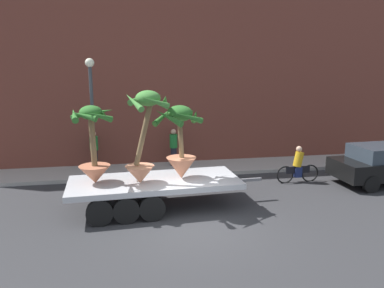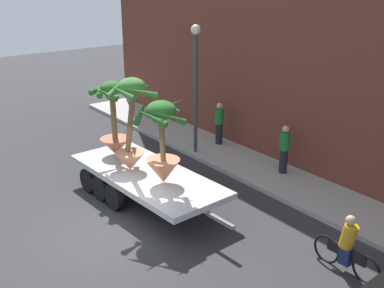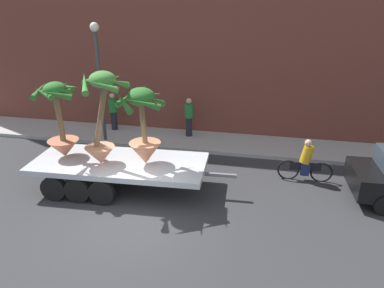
{
  "view_description": "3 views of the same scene",
  "coord_description": "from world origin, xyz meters",
  "px_view_note": "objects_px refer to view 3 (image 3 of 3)",
  "views": [
    {
      "loc": [
        -1.96,
        -10.05,
        4.62
      ],
      "look_at": [
        0.36,
        2.77,
        1.92
      ],
      "focal_mm": 34.64,
      "sensor_mm": 36.0,
      "label": 1
    },
    {
      "loc": [
        10.36,
        -5.25,
        6.87
      ],
      "look_at": [
        -0.18,
        2.78,
        1.94
      ],
      "focal_mm": 44.46,
      "sensor_mm": 36.0,
      "label": 2
    },
    {
      "loc": [
        3.4,
        -8.11,
        5.95
      ],
      "look_at": [
        1.12,
        2.67,
        1.37
      ],
      "focal_mm": 33.73,
      "sensor_mm": 36.0,
      "label": 3
    }
  ],
  "objects_px": {
    "flatbed_trailer": "(112,167)",
    "street_lamp": "(98,68)",
    "potted_palm_rear": "(101,120)",
    "potted_palm_front": "(60,123)",
    "pedestrian_near_gate": "(189,116)",
    "cyclist": "(306,163)",
    "pedestrian_far_left": "(113,111)",
    "potted_palm_middle": "(143,128)"
  },
  "relations": [
    {
      "from": "potted_palm_middle",
      "to": "street_lamp",
      "type": "distance_m",
      "value": 4.82
    },
    {
      "from": "potted_palm_rear",
      "to": "potted_palm_middle",
      "type": "distance_m",
      "value": 1.28
    },
    {
      "from": "potted_palm_middle",
      "to": "cyclist",
      "type": "relative_size",
      "value": 1.33
    },
    {
      "from": "potted_palm_rear",
      "to": "potted_palm_front",
      "type": "relative_size",
      "value": 1.18
    },
    {
      "from": "cyclist",
      "to": "pedestrian_near_gate",
      "type": "bearing_deg",
      "value": 147.81
    },
    {
      "from": "street_lamp",
      "to": "potted_palm_front",
      "type": "bearing_deg",
      "value": -85.75
    },
    {
      "from": "pedestrian_far_left",
      "to": "flatbed_trailer",
      "type": "bearing_deg",
      "value": -67.34
    },
    {
      "from": "potted_palm_front",
      "to": "street_lamp",
      "type": "height_order",
      "value": "street_lamp"
    },
    {
      "from": "potted_palm_rear",
      "to": "street_lamp",
      "type": "height_order",
      "value": "street_lamp"
    },
    {
      "from": "flatbed_trailer",
      "to": "potted_palm_middle",
      "type": "xyz_separation_m",
      "value": [
        1.14,
        0.03,
        1.41
      ]
    },
    {
      "from": "flatbed_trailer",
      "to": "potted_palm_rear",
      "type": "height_order",
      "value": "potted_palm_rear"
    },
    {
      "from": "potted_palm_middle",
      "to": "potted_palm_front",
      "type": "height_order",
      "value": "potted_palm_front"
    },
    {
      "from": "pedestrian_near_gate",
      "to": "pedestrian_far_left",
      "type": "relative_size",
      "value": 1.0
    },
    {
      "from": "flatbed_trailer",
      "to": "street_lamp",
      "type": "height_order",
      "value": "street_lamp"
    },
    {
      "from": "potted_palm_middle",
      "to": "potted_palm_front",
      "type": "bearing_deg",
      "value": -179.55
    },
    {
      "from": "potted_palm_middle",
      "to": "pedestrian_near_gate",
      "type": "distance_m",
      "value": 4.91
    },
    {
      "from": "potted_palm_rear",
      "to": "potted_palm_middle",
      "type": "xyz_separation_m",
      "value": [
        1.21,
        0.31,
        -0.29
      ]
    },
    {
      "from": "potted_palm_middle",
      "to": "flatbed_trailer",
      "type": "bearing_deg",
      "value": -178.58
    },
    {
      "from": "potted_palm_front",
      "to": "pedestrian_near_gate",
      "type": "bearing_deg",
      "value": 56.42
    },
    {
      "from": "potted_palm_rear",
      "to": "potted_palm_middle",
      "type": "bearing_deg",
      "value": 14.33
    },
    {
      "from": "cyclist",
      "to": "potted_palm_front",
      "type": "bearing_deg",
      "value": -167.07
    },
    {
      "from": "flatbed_trailer",
      "to": "street_lamp",
      "type": "xyz_separation_m",
      "value": [
        -1.92,
        3.6,
        2.47
      ]
    },
    {
      "from": "potted_palm_front",
      "to": "pedestrian_far_left",
      "type": "distance_m",
      "value": 5.02
    },
    {
      "from": "potted_palm_middle",
      "to": "street_lamp",
      "type": "height_order",
      "value": "street_lamp"
    },
    {
      "from": "potted_palm_middle",
      "to": "pedestrian_far_left",
      "type": "distance_m",
      "value": 5.92
    },
    {
      "from": "potted_palm_front",
      "to": "cyclist",
      "type": "height_order",
      "value": "potted_palm_front"
    },
    {
      "from": "pedestrian_near_gate",
      "to": "potted_palm_middle",
      "type": "bearing_deg",
      "value": -94.64
    },
    {
      "from": "pedestrian_near_gate",
      "to": "street_lamp",
      "type": "relative_size",
      "value": 0.35
    },
    {
      "from": "flatbed_trailer",
      "to": "pedestrian_far_left",
      "type": "bearing_deg",
      "value": 112.66
    },
    {
      "from": "potted_palm_rear",
      "to": "potted_palm_middle",
      "type": "relative_size",
      "value": 1.21
    },
    {
      "from": "potted_palm_front",
      "to": "cyclist",
      "type": "relative_size",
      "value": 1.36
    },
    {
      "from": "pedestrian_near_gate",
      "to": "pedestrian_far_left",
      "type": "height_order",
      "value": "same"
    },
    {
      "from": "flatbed_trailer",
      "to": "potted_palm_front",
      "type": "bearing_deg",
      "value": 179.78
    },
    {
      "from": "pedestrian_near_gate",
      "to": "pedestrian_far_left",
      "type": "xyz_separation_m",
      "value": [
        -3.56,
        0.1,
        0.0
      ]
    },
    {
      "from": "potted_palm_rear",
      "to": "street_lamp",
      "type": "bearing_deg",
      "value": 115.52
    },
    {
      "from": "potted_palm_front",
      "to": "street_lamp",
      "type": "xyz_separation_m",
      "value": [
        -0.27,
        3.59,
        1.1
      ]
    },
    {
      "from": "potted_palm_rear",
      "to": "pedestrian_near_gate",
      "type": "height_order",
      "value": "potted_palm_rear"
    },
    {
      "from": "potted_palm_rear",
      "to": "street_lamp",
      "type": "distance_m",
      "value": 4.37
    },
    {
      "from": "potted_palm_rear",
      "to": "potted_palm_front",
      "type": "xyz_separation_m",
      "value": [
        -1.58,
        0.29,
        -0.33
      ]
    },
    {
      "from": "flatbed_trailer",
      "to": "potted_palm_rear",
      "type": "bearing_deg",
      "value": -103.96
    },
    {
      "from": "potted_palm_rear",
      "to": "pedestrian_near_gate",
      "type": "distance_m",
      "value": 5.5
    },
    {
      "from": "pedestrian_near_gate",
      "to": "cyclist",
      "type": "bearing_deg",
      "value": -32.19
    }
  ]
}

